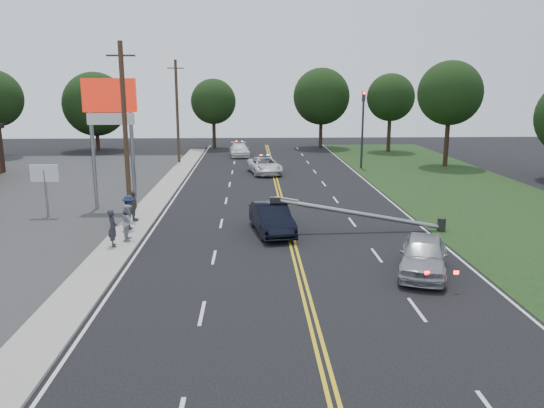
{
  "coord_description": "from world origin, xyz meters",
  "views": [
    {
      "loc": [
        -1.97,
        -18.85,
        7.57
      ],
      "look_at": [
        -0.95,
        7.33,
        1.7
      ],
      "focal_mm": 35.0,
      "sensor_mm": 36.0,
      "label": 1
    }
  ],
  "objects_px": {
    "utility_pole_far": "(177,112)",
    "waiting_sedan": "(424,255)",
    "small_sign": "(45,178)",
    "fallen_streetlight": "(369,215)",
    "traffic_signal": "(363,123)",
    "bystander_d": "(134,206)",
    "bystander_b": "(129,222)",
    "crashed_sedan": "(272,219)",
    "pylon_sign": "(110,112)",
    "emergency_b": "(239,150)",
    "bystander_a": "(113,228)",
    "utility_pole_mid": "(125,130)",
    "emergency_a": "(265,166)",
    "bystander_c": "(129,212)"
  },
  "relations": [
    {
      "from": "traffic_signal",
      "to": "bystander_d",
      "type": "relative_size",
      "value": 4.09
    },
    {
      "from": "pylon_sign",
      "to": "emergency_a",
      "type": "relative_size",
      "value": 1.55
    },
    {
      "from": "crashed_sedan",
      "to": "small_sign",
      "type": "bearing_deg",
      "value": 152.87
    },
    {
      "from": "fallen_streetlight",
      "to": "emergency_b",
      "type": "bearing_deg",
      "value": 103.57
    },
    {
      "from": "pylon_sign",
      "to": "waiting_sedan",
      "type": "bearing_deg",
      "value": -38.53
    },
    {
      "from": "fallen_streetlight",
      "to": "bystander_d",
      "type": "xyz_separation_m",
      "value": [
        -12.78,
        2.36,
        0.06
      ]
    },
    {
      "from": "utility_pole_mid",
      "to": "waiting_sedan",
      "type": "relative_size",
      "value": 2.17
    },
    {
      "from": "emergency_b",
      "to": "fallen_streetlight",
      "type": "bearing_deg",
      "value": -81.09
    },
    {
      "from": "pylon_sign",
      "to": "small_sign",
      "type": "height_order",
      "value": "pylon_sign"
    },
    {
      "from": "fallen_streetlight",
      "to": "waiting_sedan",
      "type": "xyz_separation_m",
      "value": [
        0.87,
        -6.39,
        -0.13
      ]
    },
    {
      "from": "utility_pole_far",
      "to": "bystander_a",
      "type": "relative_size",
      "value": 5.61
    },
    {
      "from": "emergency_a",
      "to": "bystander_c",
      "type": "distance_m",
      "value": 20.13
    },
    {
      "from": "fallen_streetlight",
      "to": "bystander_c",
      "type": "bearing_deg",
      "value": 177.57
    },
    {
      "from": "traffic_signal",
      "to": "bystander_d",
      "type": "bearing_deg",
      "value": -130.71
    },
    {
      "from": "bystander_c",
      "to": "bystander_d",
      "type": "xyz_separation_m",
      "value": [
        -0.15,
        1.82,
        -0.06
      ]
    },
    {
      "from": "crashed_sedan",
      "to": "bystander_d",
      "type": "relative_size",
      "value": 2.75
    },
    {
      "from": "pylon_sign",
      "to": "small_sign",
      "type": "bearing_deg",
      "value": -150.26
    },
    {
      "from": "fallen_streetlight",
      "to": "utility_pole_far",
      "type": "xyz_separation_m",
      "value": [
        -13.39,
        26.0,
        4.17
      ]
    },
    {
      "from": "utility_pole_far",
      "to": "utility_pole_mid",
      "type": "bearing_deg",
      "value": -90.0
    },
    {
      "from": "crashed_sedan",
      "to": "bystander_b",
      "type": "height_order",
      "value": "bystander_b"
    },
    {
      "from": "traffic_signal",
      "to": "fallen_streetlight",
      "type": "distance_m",
      "value": 22.62
    },
    {
      "from": "traffic_signal",
      "to": "emergency_a",
      "type": "height_order",
      "value": "traffic_signal"
    },
    {
      "from": "crashed_sedan",
      "to": "bystander_a",
      "type": "distance_m",
      "value": 7.98
    },
    {
      "from": "utility_pole_mid",
      "to": "utility_pole_far",
      "type": "xyz_separation_m",
      "value": [
        0.0,
        22.0,
        0.0
      ]
    },
    {
      "from": "traffic_signal",
      "to": "waiting_sedan",
      "type": "height_order",
      "value": "traffic_signal"
    },
    {
      "from": "traffic_signal",
      "to": "emergency_b",
      "type": "bearing_deg",
      "value": 142.26
    },
    {
      "from": "emergency_a",
      "to": "utility_pole_mid",
      "type": "bearing_deg",
      "value": -129.79
    },
    {
      "from": "emergency_b",
      "to": "bystander_c",
      "type": "relative_size",
      "value": 2.66
    },
    {
      "from": "crashed_sedan",
      "to": "emergency_a",
      "type": "distance_m",
      "value": 19.22
    },
    {
      "from": "fallen_streetlight",
      "to": "utility_pole_far",
      "type": "height_order",
      "value": "utility_pole_far"
    },
    {
      "from": "fallen_streetlight",
      "to": "utility_pole_far",
      "type": "bearing_deg",
      "value": 117.24
    },
    {
      "from": "crashed_sedan",
      "to": "bystander_d",
      "type": "distance_m",
      "value": 8.03
    },
    {
      "from": "utility_pole_far",
      "to": "waiting_sedan",
      "type": "height_order",
      "value": "utility_pole_far"
    },
    {
      "from": "pylon_sign",
      "to": "emergency_b",
      "type": "distance_m",
      "value": 26.52
    },
    {
      "from": "pylon_sign",
      "to": "utility_pole_mid",
      "type": "height_order",
      "value": "utility_pole_mid"
    },
    {
      "from": "pylon_sign",
      "to": "fallen_streetlight",
      "type": "relative_size",
      "value": 0.85
    },
    {
      "from": "small_sign",
      "to": "bystander_c",
      "type": "distance_m",
      "value": 6.68
    },
    {
      "from": "traffic_signal",
      "to": "emergency_b",
      "type": "relative_size",
      "value": 1.44
    },
    {
      "from": "utility_pole_mid",
      "to": "emergency_b",
      "type": "relative_size",
      "value": 2.05
    },
    {
      "from": "small_sign",
      "to": "waiting_sedan",
      "type": "height_order",
      "value": "small_sign"
    },
    {
      "from": "fallen_streetlight",
      "to": "crashed_sedan",
      "type": "bearing_deg",
      "value": -179.44
    },
    {
      "from": "traffic_signal",
      "to": "utility_pole_far",
      "type": "xyz_separation_m",
      "value": [
        -17.5,
        4.0,
        0.88
      ]
    },
    {
      "from": "utility_pole_mid",
      "to": "emergency_a",
      "type": "bearing_deg",
      "value": 61.14
    },
    {
      "from": "fallen_streetlight",
      "to": "bystander_d",
      "type": "bearing_deg",
      "value": 169.54
    },
    {
      "from": "waiting_sedan",
      "to": "bystander_b",
      "type": "distance_m",
      "value": 14.02
    },
    {
      "from": "emergency_b",
      "to": "bystander_c",
      "type": "xyz_separation_m",
      "value": [
        -5.16,
        -30.42,
        0.33
      ]
    },
    {
      "from": "utility_pole_mid",
      "to": "bystander_d",
      "type": "bearing_deg",
      "value": -69.71
    },
    {
      "from": "small_sign",
      "to": "fallen_streetlight",
      "type": "relative_size",
      "value": 0.33
    },
    {
      "from": "small_sign",
      "to": "utility_pole_far",
      "type": "height_order",
      "value": "utility_pole_far"
    },
    {
      "from": "crashed_sedan",
      "to": "emergency_b",
      "type": "height_order",
      "value": "crashed_sedan"
    }
  ]
}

